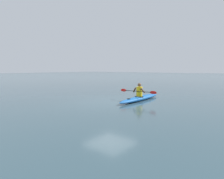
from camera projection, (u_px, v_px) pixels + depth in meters
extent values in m
plane|color=#334C56|center=(110.00, 101.00, 11.16)|extent=(160.00, 160.00, 0.00)
ellipsoid|color=#1959A5|center=(140.00, 98.00, 11.54)|extent=(0.69, 4.35, 0.26)
torus|color=black|center=(139.00, 97.00, 11.39)|extent=(0.53, 0.53, 0.04)
cylinder|color=black|center=(129.00, 99.00, 10.49)|extent=(0.18, 0.18, 0.02)
cylinder|color=yellow|center=(139.00, 91.00, 11.38)|extent=(0.35, 0.35, 0.56)
sphere|color=brown|center=(139.00, 85.00, 11.34)|extent=(0.21, 0.21, 0.21)
cylinder|color=black|center=(138.00, 91.00, 11.22)|extent=(1.96, 0.09, 0.03)
ellipsoid|color=red|center=(153.00, 93.00, 10.63)|extent=(0.40, 0.05, 0.17)
ellipsoid|color=red|center=(124.00, 90.00, 11.80)|extent=(0.40, 0.05, 0.17)
cylinder|color=brown|center=(143.00, 91.00, 11.14)|extent=(0.27, 0.22, 0.34)
cylinder|color=brown|center=(135.00, 90.00, 11.47)|extent=(0.27, 0.22, 0.34)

